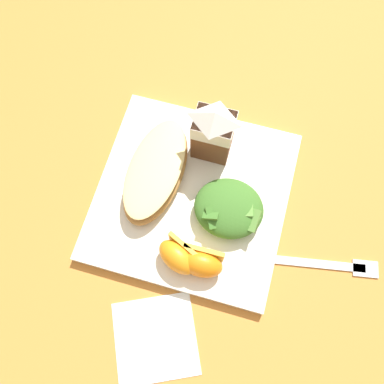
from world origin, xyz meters
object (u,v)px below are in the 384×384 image
Objects in this scene: white_plate at (192,196)px; milk_carton at (213,131)px; paper_napkin at (155,338)px; cheesy_pizza_bread at (156,172)px; orange_wedge_middle at (201,262)px; orange_wedge_front at (178,256)px; metal_fork at (324,264)px; green_salad_pile at (229,208)px.

white_plate is 0.11m from milk_carton.
milk_carton is at bearing 83.55° from white_plate.
white_plate is 0.21m from paper_napkin.
white_plate is 0.07m from cheesy_pizza_bread.
orange_wedge_middle reaches higher than paper_napkin.
white_plate is 4.02× the size of orange_wedge_front.
white_plate is at bearing 94.75° from orange_wedge_front.
orange_wedge_front reaches higher than metal_fork.
orange_wedge_middle is (0.04, -0.10, 0.03)m from white_plate.
orange_wedge_front is at bearing -120.46° from green_salad_pile.
green_salad_pile is at bearing -12.81° from cheesy_pizza_bread.
orange_wedge_middle is (0.03, -0.18, -0.04)m from milk_carton.
milk_carton is 0.19m from orange_wedge_middle.
metal_fork is at bearing 14.11° from orange_wedge_front.
paper_napkin is 0.26m from metal_fork.
white_plate is at bearing 167.27° from green_salad_pile.
orange_wedge_middle is at bearing -79.91° from milk_carton.
white_plate is at bearing 91.85° from paper_napkin.
orange_wedge_middle is at bearing 0.32° from orange_wedge_front.
green_salad_pile is at bearing 59.54° from orange_wedge_front.
cheesy_pizza_bread is 0.13m from orange_wedge_front.
milk_carton reaches higher than orange_wedge_front.
green_salad_pile is 1.44× the size of orange_wedge_front.
paper_napkin is at bearing -88.15° from white_plate.
milk_carton reaches higher than paper_napkin.
green_salad_pile is at bearing -62.23° from milk_carton.
green_salad_pile is at bearing 75.29° from paper_napkin.
paper_napkin is at bearing -104.71° from green_salad_pile.
orange_wedge_middle is (-0.02, -0.08, -0.00)m from green_salad_pile.
orange_wedge_front is at bearing -85.25° from white_plate.
orange_wedge_front is 0.21m from metal_fork.
orange_wedge_front is at bearing -58.88° from cheesy_pizza_bread.
cheesy_pizza_bread is 0.23m from paper_napkin.
green_salad_pile is 0.09m from orange_wedge_middle.
green_salad_pile is 0.11m from milk_carton.
white_plate is 1.49× the size of metal_fork.
milk_carton reaches higher than white_plate.
orange_wedge_front is (0.07, -0.11, 0.00)m from cheesy_pizza_bread.
cheesy_pizza_bread reaches higher than white_plate.
metal_fork is (0.21, -0.05, -0.01)m from white_plate.
green_salad_pile is 0.10m from orange_wedge_front.
green_salad_pile is (0.06, -0.01, 0.03)m from white_plate.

